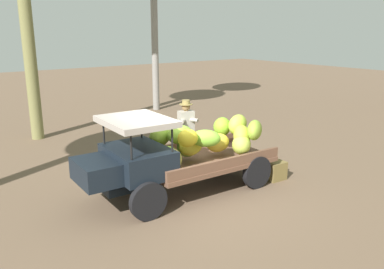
{
  "coord_description": "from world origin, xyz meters",
  "views": [
    {
      "loc": [
        4.65,
        6.62,
        3.54
      ],
      "look_at": [
        -0.37,
        -0.21,
        1.28
      ],
      "focal_mm": 37.14,
      "sensor_mm": 36.0,
      "label": 1
    }
  ],
  "objects": [
    {
      "name": "truck",
      "position": [
        0.04,
        -0.19,
        0.93
      ],
      "size": [
        4.52,
        1.92,
        1.82
      ],
      "rotation": [
        0.0,
        0.0,
        -0.03
      ],
      "color": "black",
      "rests_on": "ground"
    },
    {
      "name": "wooden_crate",
      "position": [
        -2.35,
        0.46,
        0.22
      ],
      "size": [
        0.49,
        0.49,
        0.45
      ],
      "primitive_type": "cube",
      "rotation": [
        0.0,
        0.0,
        1.52
      ],
      "color": "olive",
      "rests_on": "ground"
    },
    {
      "name": "farmer",
      "position": [
        -1.18,
        -1.57,
        1.01
      ],
      "size": [
        0.53,
        0.49,
        1.78
      ],
      "rotation": [
        0.0,
        0.0,
        1.34
      ],
      "color": "#485371",
      "rests_on": "ground"
    },
    {
      "name": "ground_plane",
      "position": [
        0.0,
        0.0,
        0.0
      ],
      "size": [
        60.0,
        60.0,
        0.0
      ],
      "primitive_type": "plane",
      "color": "brown"
    }
  ]
}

